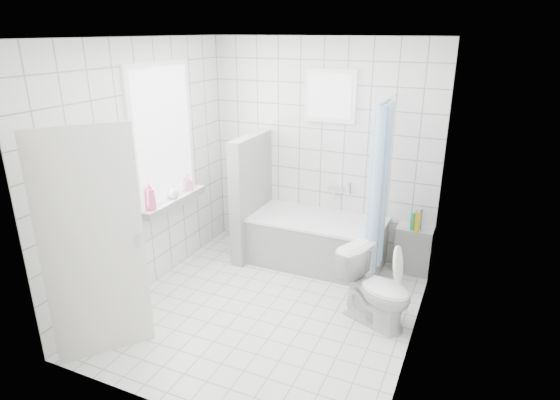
% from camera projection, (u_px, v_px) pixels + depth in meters
% --- Properties ---
extents(ground, '(3.00, 3.00, 0.00)m').
position_uv_depth(ground, '(268.00, 308.00, 4.74)').
color(ground, white).
rests_on(ground, ground).
extents(ceiling, '(3.00, 3.00, 0.00)m').
position_uv_depth(ceiling, '(265.00, 37.00, 3.85)').
color(ceiling, white).
rests_on(ceiling, ground).
extents(wall_back, '(2.80, 0.02, 2.60)m').
position_uv_depth(wall_back, '(321.00, 151.00, 5.58)').
color(wall_back, white).
rests_on(wall_back, ground).
extents(wall_front, '(2.80, 0.02, 2.60)m').
position_uv_depth(wall_front, '(167.00, 254.00, 3.01)').
color(wall_front, white).
rests_on(wall_front, ground).
extents(wall_left, '(0.02, 3.00, 2.60)m').
position_uv_depth(wall_left, '(145.00, 169.00, 4.83)').
color(wall_left, white).
rests_on(wall_left, ground).
extents(wall_right, '(0.02, 3.00, 2.60)m').
position_uv_depth(wall_right, '(424.00, 209.00, 3.76)').
color(wall_right, white).
rests_on(wall_right, ground).
extents(window_left, '(0.01, 0.90, 1.40)m').
position_uv_depth(window_left, '(164.00, 135.00, 4.97)').
color(window_left, white).
rests_on(window_left, wall_left).
extents(window_back, '(0.50, 0.01, 0.50)m').
position_uv_depth(window_back, '(330.00, 96.00, 5.28)').
color(window_back, white).
rests_on(window_back, wall_back).
extents(window_sill, '(0.18, 1.02, 0.08)m').
position_uv_depth(window_sill, '(173.00, 201.00, 5.21)').
color(window_sill, white).
rests_on(window_sill, wall_left).
extents(door, '(0.53, 0.65, 2.00)m').
position_uv_depth(door, '(94.00, 248.00, 3.78)').
color(door, silver).
rests_on(door, ground).
extents(bathtub, '(1.55, 0.77, 0.58)m').
position_uv_depth(bathtub, '(317.00, 241.00, 5.57)').
color(bathtub, white).
rests_on(bathtub, ground).
extents(partition_wall, '(0.15, 0.85, 1.50)m').
position_uv_depth(partition_wall, '(251.00, 196.00, 5.69)').
color(partition_wall, white).
rests_on(partition_wall, ground).
extents(tiled_ledge, '(0.40, 0.24, 0.55)m').
position_uv_depth(tiled_ledge, '(413.00, 250.00, 5.37)').
color(tiled_ledge, white).
rests_on(tiled_ledge, ground).
extents(toilet, '(0.81, 0.64, 0.72)m').
position_uv_depth(toilet, '(376.00, 289.00, 4.41)').
color(toilet, white).
rests_on(toilet, ground).
extents(curtain_rod, '(0.02, 0.80, 0.02)m').
position_uv_depth(curtain_rod, '(388.00, 100.00, 4.68)').
color(curtain_rod, silver).
rests_on(curtain_rod, wall_back).
extents(shower_curtain, '(0.14, 0.48, 1.78)m').
position_uv_depth(shower_curtain, '(379.00, 188.00, 4.88)').
color(shower_curtain, '#478BD3').
rests_on(shower_curtain, curtain_rod).
extents(tub_faucet, '(0.18, 0.06, 0.06)m').
position_uv_depth(tub_faucet, '(336.00, 189.00, 5.62)').
color(tub_faucet, silver).
rests_on(tub_faucet, wall_back).
extents(sill_bottles, '(0.17, 0.83, 0.31)m').
position_uv_depth(sill_bottles, '(165.00, 191.00, 5.04)').
color(sill_bottles, pink).
rests_on(sill_bottles, window_sill).
extents(ledge_bottles, '(0.11, 0.18, 0.23)m').
position_uv_depth(ledge_bottles, '(417.00, 221.00, 5.20)').
color(ledge_bottles, '#1650B0').
rests_on(ledge_bottles, tiled_ledge).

